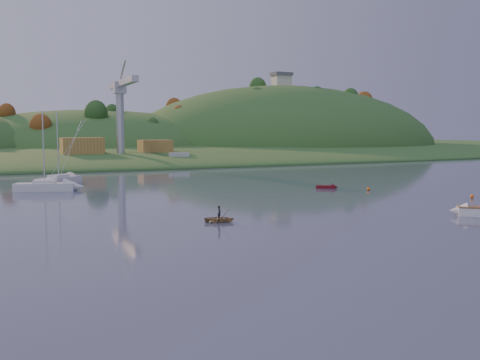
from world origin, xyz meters
name	(u,v)px	position (x,y,z in m)	size (l,w,h in m)	color
ground	(446,254)	(0.00, 0.00, 0.00)	(500.00, 500.00, 0.00)	#363E59
far_shore	(65,150)	(0.00, 230.00, 0.00)	(620.00, 220.00, 1.50)	#2A5421
shore_slope	(88,156)	(0.00, 165.00, 0.00)	(640.00, 150.00, 7.00)	#2A5421
hill_center	(94,151)	(10.00, 210.00, 0.00)	(140.00, 120.00, 36.00)	#2A5421
hill_right	(281,150)	(95.00, 195.00, 0.00)	(150.00, 130.00, 60.00)	#2A5421
hilltop_house	(281,79)	(95.00, 195.00, 33.40)	(9.00, 7.00, 6.45)	beige
hillside_trees	(79,154)	(0.00, 185.00, 0.00)	(280.00, 50.00, 32.00)	#1D3F16
wharf	(130,159)	(5.00, 122.00, 1.20)	(42.00, 16.00, 2.40)	slate
shed_west	(82,146)	(-8.00, 123.00, 4.80)	(11.00, 8.00, 4.80)	#A77237
shed_east	(155,147)	(13.00, 124.00, 4.40)	(9.00, 7.00, 4.00)	#A77237
dock_crane	(121,101)	(2.00, 118.39, 17.17)	(3.20, 28.00, 20.30)	#B7B7BC
fishing_boat	(480,208)	(16.82, 11.61, 0.86)	(5.96, 5.35, 3.92)	white
sailboat_near	(59,180)	(-20.40, 66.05, 0.79)	(8.30, 8.03, 12.33)	silver
sailboat_far	(45,186)	(-23.45, 56.57, 0.77)	(9.10, 5.16, 12.10)	silver
canoe	(219,219)	(-10.02, 19.90, 0.31)	(2.15, 3.02, 0.62)	tan
paddler	(219,215)	(-10.02, 19.90, 0.71)	(0.51, 0.34, 1.41)	black
red_tender	(330,187)	(17.90, 41.37, 0.24)	(3.52, 2.86, 1.17)	#600D13
work_vessel	(179,160)	(15.00, 108.00, 1.15)	(13.27, 7.29, 3.23)	slate
buoy_0	(472,196)	(28.47, 23.00, 0.25)	(0.50, 0.50, 0.50)	orange
buoy_1	(368,189)	(21.52, 36.29, 0.25)	(0.50, 0.50, 0.50)	orange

